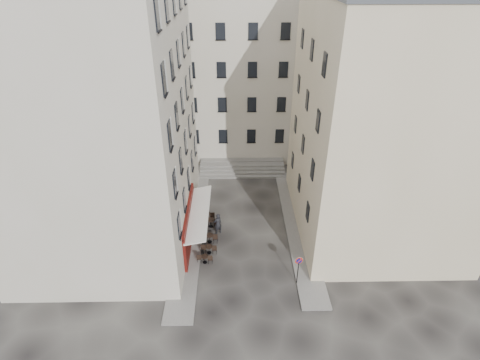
{
  "coord_description": "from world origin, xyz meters",
  "views": [
    {
      "loc": [
        -0.82,
        -22.47,
        19.88
      ],
      "look_at": [
        -0.37,
        4.0,
        4.04
      ],
      "focal_mm": 28.0,
      "sensor_mm": 36.0,
      "label": 1
    }
  ],
  "objects_px": {
    "bistro_table_a": "(205,258)",
    "bistro_table_b": "(209,249)",
    "no_parking_sign": "(298,265)",
    "pedestrian": "(218,224)"
  },
  "relations": [
    {
      "from": "bistro_table_b",
      "to": "pedestrian",
      "type": "height_order",
      "value": "pedestrian"
    },
    {
      "from": "pedestrian",
      "to": "bistro_table_b",
      "type": "bearing_deg",
      "value": 40.65
    },
    {
      "from": "no_parking_sign",
      "to": "bistro_table_a",
      "type": "relative_size",
      "value": 2.05
    },
    {
      "from": "no_parking_sign",
      "to": "pedestrian",
      "type": "height_order",
      "value": "no_parking_sign"
    },
    {
      "from": "no_parking_sign",
      "to": "bistro_table_a",
      "type": "bearing_deg",
      "value": 152.45
    },
    {
      "from": "no_parking_sign",
      "to": "pedestrian",
      "type": "relative_size",
      "value": 1.24
    },
    {
      "from": "bistro_table_a",
      "to": "bistro_table_b",
      "type": "bearing_deg",
      "value": 76.24
    },
    {
      "from": "bistro_table_b",
      "to": "pedestrian",
      "type": "relative_size",
      "value": 0.63
    },
    {
      "from": "no_parking_sign",
      "to": "bistro_table_b",
      "type": "relative_size",
      "value": 1.98
    },
    {
      "from": "bistro_table_a",
      "to": "pedestrian",
      "type": "relative_size",
      "value": 0.61
    }
  ]
}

